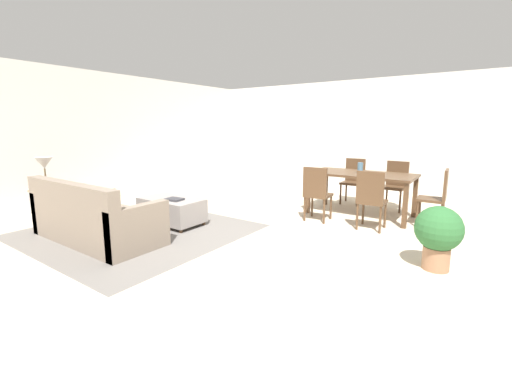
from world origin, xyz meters
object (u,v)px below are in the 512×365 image
object	(u,v)px
vase_centerpiece	(360,168)
potted_plant	(438,233)
table_lamp	(44,164)
dining_chair_far_left	(353,178)
side_table	(48,197)
book_on_ottoman	(174,199)
dining_chair_near_right	(371,197)
couch	(94,220)
dining_chair_head_east	(438,194)
dining_table	(361,178)
dining_chair_near_left	(317,191)
dining_chair_far_right	(395,182)
ottoman_table	(172,209)

from	to	relation	value
vase_centerpiece	potted_plant	size ratio (longest dim) A/B	0.26
table_lamp	dining_chair_far_left	world-z (taller)	table_lamp
side_table	book_on_ottoman	xyz separation A→B (m)	(1.75, 1.10, -0.01)
dining_chair_near_right	potted_plant	xyz separation A→B (m)	(1.03, -1.01, -0.10)
couch	side_table	xyz separation A→B (m)	(-1.33, -0.01, 0.16)
dining_chair_head_east	table_lamp	bearing A→B (deg)	-145.95
table_lamp	dining_table	xyz separation A→B (m)	(3.92, 3.49, -0.31)
side_table	vase_centerpiece	bearing A→B (deg)	41.49
dining_chair_head_east	book_on_ottoman	distance (m)	4.14
couch	dining_chair_far_left	bearing A→B (deg)	63.31
dining_table	dining_chair_near_left	bearing A→B (deg)	-119.35
dining_chair_far_left	dining_chair_near_left	bearing A→B (deg)	-91.50
dining_chair_far_left	dining_chair_far_right	bearing A→B (deg)	-3.93
dining_chair_head_east	book_on_ottoman	xyz separation A→B (m)	(-3.39, -2.38, -0.08)
ottoman_table	dining_chair_near_left	distance (m)	2.40
dining_table	dining_chair_far_right	bearing A→B (deg)	62.63
side_table	potted_plant	distance (m)	5.62
dining_chair_far_left	vase_centerpiece	size ratio (longest dim) A/B	4.94
dining_chair_far_left	table_lamp	bearing A→B (deg)	-128.90
dining_chair_near_right	dining_chair_near_left	bearing A→B (deg)	-178.43
side_table	book_on_ottoman	size ratio (longest dim) A/B	2.20
ottoman_table	dining_chair_far_left	distance (m)	3.71
couch	dining_chair_head_east	distance (m)	5.16
dining_table	dining_chair_near_right	distance (m)	0.92
dining_chair_head_east	dining_chair_far_right	bearing A→B (deg)	135.13
couch	table_lamp	xyz separation A→B (m)	(-1.33, -0.01, 0.69)
dining_chair_head_east	potted_plant	size ratio (longest dim) A/B	1.28
side_table	dining_chair_near_right	xyz separation A→B (m)	(4.34, 2.68, 0.07)
dining_chair_near_left	dining_chair_head_east	world-z (taller)	same
dining_chair_near_right	dining_chair_far_left	world-z (taller)	same
couch	book_on_ottoman	world-z (taller)	couch
dining_table	dining_chair_head_east	size ratio (longest dim) A/B	1.94
dining_chair_far_left	potted_plant	xyz separation A→B (m)	(1.87, -2.67, -0.10)
couch	ottoman_table	xyz separation A→B (m)	(0.28, 1.15, -0.05)
dining_table	vase_centerpiece	world-z (taller)	vase_centerpiece
dining_chair_near_left	vase_centerpiece	world-z (taller)	vase_centerpiece
vase_centerpiece	potted_plant	distance (m)	2.35
vase_centerpiece	potted_plant	world-z (taller)	vase_centerpiece
ottoman_table	dining_table	distance (m)	3.31
dining_chair_far_right	dining_chair_head_east	distance (m)	1.14
ottoman_table	potted_plant	world-z (taller)	potted_plant
side_table	dining_chair_head_east	bearing A→B (deg)	34.05
dining_table	dining_chair_far_left	distance (m)	0.96
dining_chair_near_left	dining_chair_near_right	bearing A→B (deg)	1.57
dining_chair_near_left	potted_plant	world-z (taller)	dining_chair_near_left
side_table	potted_plant	world-z (taller)	potted_plant
book_on_ottoman	side_table	bearing A→B (deg)	-147.89
vase_centerpiece	dining_table	bearing A→B (deg)	65.84
dining_chair_far_left	potted_plant	world-z (taller)	dining_chair_far_left
dining_chair_head_east	vase_centerpiece	distance (m)	1.28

